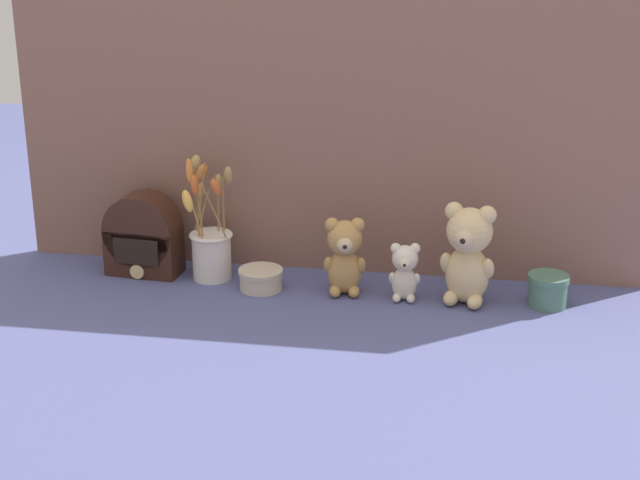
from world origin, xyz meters
The scene contains 9 objects.
ground_plane centered at (0.00, 0.00, 0.00)m, with size 4.00×4.00×0.00m, color #4C5184.
backdrop_wall centered at (0.00, 0.17, 0.38)m, with size 1.63×0.02×0.76m.
teddy_bear_large centered at (0.36, 0.00, 0.13)m, with size 0.14×0.13×0.25m.
teddy_bear_medium centered at (0.06, 0.01, 0.10)m, with size 0.11×0.10×0.20m.
teddy_bear_small centered at (0.21, -0.01, 0.08)m, with size 0.08×0.07×0.14m.
flower_vase centered at (-0.29, 0.05, 0.09)m, with size 0.13×0.18×0.32m.
vintage_radio centered at (-0.47, 0.06, 0.10)m, with size 0.20×0.11×0.22m.
decorative_tin_tall centered at (0.56, 0.01, 0.04)m, with size 0.10×0.10×0.08m.
decorative_tin_short centered at (-0.15, 0.00, 0.03)m, with size 0.11×0.11×0.05m.
Camera 1 is at (0.37, -2.22, 0.95)m, focal length 55.00 mm.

